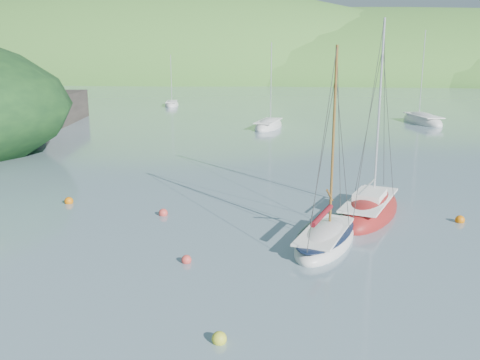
# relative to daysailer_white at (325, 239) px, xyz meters

# --- Properties ---
(ground) EXTENTS (700.00, 700.00, 0.00)m
(ground) POSITION_rel_daysailer_white_xyz_m (-4.35, -7.20, -0.22)
(ground) COLOR slate
(ground) RESTS_ON ground
(shoreline_hills) EXTENTS (690.00, 135.00, 56.00)m
(shoreline_hills) POSITION_rel_daysailer_white_xyz_m (-14.01, 165.22, -0.22)
(shoreline_hills) COLOR #36702A
(shoreline_hills) RESTS_ON ground
(daysailer_white) EXTENTS (3.77, 6.54, 9.47)m
(daysailer_white) POSITION_rel_daysailer_white_xyz_m (0.00, 0.00, 0.00)
(daysailer_white) COLOR silver
(daysailer_white) RESTS_ON ground
(sloop_red) EXTENTS (4.70, 7.93, 11.10)m
(sloop_red) POSITION_rel_daysailer_white_xyz_m (2.37, 4.80, -0.00)
(sloop_red) COLOR maroon
(sloop_red) RESTS_ON ground
(distant_sloop_a) EXTENTS (3.71, 7.53, 10.29)m
(distant_sloop_a) POSITION_rel_daysailer_white_xyz_m (-6.21, 36.80, -0.04)
(distant_sloop_a) COLOR silver
(distant_sloop_a) RESTS_ON ground
(distant_sloop_b) EXTENTS (5.17, 8.85, 11.92)m
(distant_sloop_b) POSITION_rel_daysailer_white_xyz_m (11.85, 43.86, -0.02)
(distant_sloop_b) COLOR silver
(distant_sloop_b) RESTS_ON ground
(distant_sloop_c) EXTENTS (3.32, 6.36, 8.63)m
(distant_sloop_c) POSITION_rel_daysailer_white_xyz_m (-23.85, 59.27, -0.06)
(distant_sloop_c) COLOR silver
(distant_sloop_c) RESTS_ON ground
(mooring_buoys) EXTENTS (21.95, 14.04, 0.50)m
(mooring_buoys) POSITION_rel_daysailer_white_xyz_m (-5.35, 0.43, -0.10)
(mooring_buoys) COLOR gold
(mooring_buoys) RESTS_ON ground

